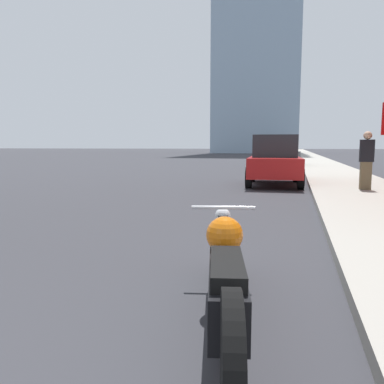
{
  "coord_description": "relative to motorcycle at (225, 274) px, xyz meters",
  "views": [
    {
      "loc": [
        3.13,
        1.06,
        1.36
      ],
      "look_at": [
        1.48,
        7.1,
        0.59
      ],
      "focal_mm": 35.0,
      "sensor_mm": 36.0,
      "label": 1
    }
  ],
  "objects": [
    {
      "name": "sidewalk",
      "position": [
        2.35,
        36.23,
        -0.32
      ],
      "size": [
        2.76,
        240.0,
        0.15
      ],
      "color": "#9E998E",
      "rests_on": "ground_plane"
    },
    {
      "name": "motorcycle",
      "position": [
        0.0,
        0.0,
        0.0
      ],
      "size": [
        0.82,
        2.65,
        0.78
      ],
      "rotation": [
        0.0,
        0.0,
        0.21
      ],
      "color": "black",
      "rests_on": "ground_plane"
    },
    {
      "name": "parked_car_red",
      "position": [
        -0.19,
        10.7,
        0.46
      ],
      "size": [
        2.01,
        3.97,
        1.74
      ],
      "rotation": [
        0.0,
        0.0,
        0.06
      ],
      "color": "red",
      "rests_on": "ground_plane"
    },
    {
      "name": "parked_car_black",
      "position": [
        -0.21,
        22.38,
        0.41
      ],
      "size": [
        2.2,
        4.67,
        1.59
      ],
      "rotation": [
        0.0,
        0.0,
        -0.1
      ],
      "color": "black",
      "rests_on": "ground_plane"
    },
    {
      "name": "pedestrian",
      "position": [
        2.41,
        8.59,
        0.58
      ],
      "size": [
        0.36,
        0.23,
        1.61
      ],
      "color": "brown",
      "rests_on": "sidewalk"
    }
  ]
}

